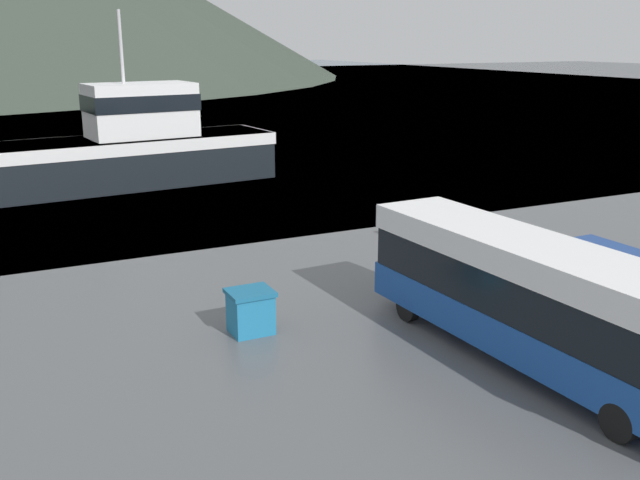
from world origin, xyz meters
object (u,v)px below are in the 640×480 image
tour_bus (530,296)px  delivery_van (601,285)px  fishing_boat (118,149)px  small_boat (183,169)px  storage_bin (251,311)px

tour_bus → delivery_van: size_ratio=1.98×
fishing_boat → small_boat: size_ratio=2.78×
tour_bus → fishing_boat: size_ratio=0.58×
tour_bus → delivery_van: (3.91, 1.08, -0.64)m
delivery_van → fishing_boat: fishing_boat is taller
tour_bus → small_boat: bearing=88.9°
delivery_van → small_boat: 30.38m
tour_bus → small_boat: 31.13m
tour_bus → delivery_van: tour_bus is taller
delivery_van → fishing_boat: 29.83m
small_boat → delivery_van: bearing=-1.2°
delivery_van → storage_bin: size_ratio=4.32×
fishing_boat → delivery_van: bearing=-167.8°
delivery_van → storage_bin: delivery_van is taller
fishing_boat → small_boat: (4.31, 1.59, -1.80)m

